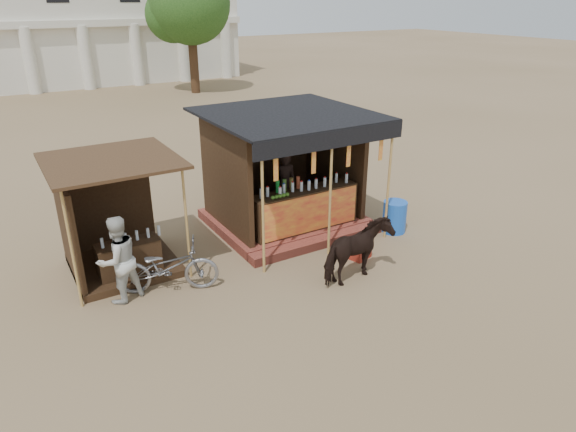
% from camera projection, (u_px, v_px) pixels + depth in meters
% --- Properties ---
extents(ground, '(120.00, 120.00, 0.00)m').
position_uv_depth(ground, '(332.00, 299.00, 9.57)').
color(ground, '#846B4C').
rests_on(ground, ground).
extents(main_stall, '(3.60, 3.61, 2.78)m').
position_uv_depth(main_stall, '(286.00, 185.00, 12.28)').
color(main_stall, brown).
rests_on(main_stall, ground).
extents(secondary_stall, '(2.40, 2.40, 2.38)m').
position_uv_depth(secondary_stall, '(111.00, 232.00, 10.29)').
color(secondary_stall, '#332212').
rests_on(secondary_stall, ground).
extents(cow, '(1.57, 0.92, 1.25)m').
position_uv_depth(cow, '(358.00, 252.00, 9.97)').
color(cow, black).
rests_on(cow, ground).
extents(motorbike, '(2.03, 1.35, 1.01)m').
position_uv_depth(motorbike, '(167.00, 267.00, 9.67)').
color(motorbike, gray).
rests_on(motorbike, ground).
extents(bystander, '(0.96, 0.84, 1.67)m').
position_uv_depth(bystander, '(118.00, 260.00, 9.24)').
color(bystander, beige).
rests_on(bystander, ground).
extents(blue_barrel, '(0.70, 0.70, 0.76)m').
position_uv_depth(blue_barrel, '(394.00, 217.00, 12.17)').
color(blue_barrel, blue).
rests_on(blue_barrel, ground).
extents(red_crate, '(0.54, 0.52, 0.29)m').
position_uv_depth(red_crate, '(358.00, 251.00, 11.04)').
color(red_crate, maroon).
rests_on(red_crate, ground).
extents(cooler, '(0.72, 0.56, 0.46)m').
position_uv_depth(cooler, '(338.00, 218.00, 12.48)').
color(cooler, '#1B7B30').
rests_on(cooler, ground).
extents(background_building, '(26.00, 7.45, 8.18)m').
position_uv_depth(background_building, '(16.00, 17.00, 30.62)').
color(background_building, silver).
rests_on(background_building, ground).
extents(tree, '(4.50, 4.40, 7.00)m').
position_uv_depth(tree, '(186.00, 6.00, 27.90)').
color(tree, '#382314').
rests_on(tree, ground).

